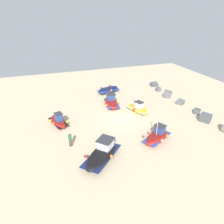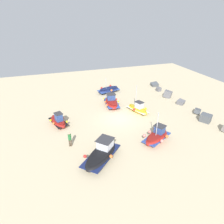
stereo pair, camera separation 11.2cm
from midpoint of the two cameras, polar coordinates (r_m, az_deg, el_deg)
ground_plane at (r=25.05m, az=2.14°, el=-1.99°), size 49.02×49.02×0.00m
fishing_boat_0 at (r=28.32m, az=-0.08°, el=2.95°), size 4.12×2.19×1.78m
fishing_boat_1 at (r=18.29m, az=-2.89°, el=-12.10°), size 4.48×4.55×1.84m
fishing_boat_2 at (r=26.71m, az=7.68°, el=0.99°), size 3.62×2.30×3.76m
fishing_boat_3 at (r=24.37m, az=-15.33°, el=-2.52°), size 3.56×2.26×1.75m
fishing_boat_4 at (r=21.15m, az=13.12°, el=-6.94°), size 3.06×3.83×3.53m
fishing_boat_5 at (r=33.17m, az=-0.87°, el=6.47°), size 2.45×4.11×2.76m
person_walking at (r=20.10m, az=-12.09°, el=-7.56°), size 0.32×0.32×1.63m
breakwater_rocks at (r=29.62m, az=21.04°, el=1.81°), size 20.15×2.26×1.36m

